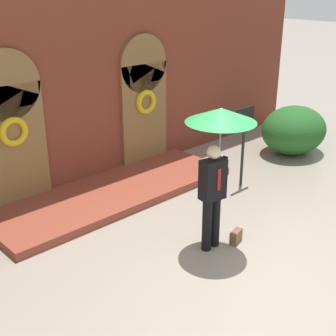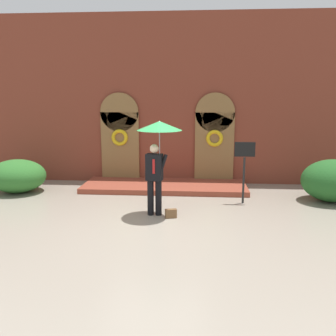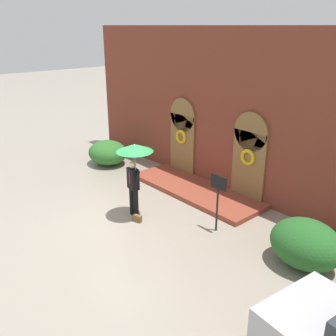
% 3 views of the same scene
% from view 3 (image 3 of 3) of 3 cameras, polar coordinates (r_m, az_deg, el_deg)
% --- Properties ---
extents(ground_plane, '(80.00, 80.00, 0.00)m').
position_cam_3_polar(ground_plane, '(11.75, -6.54, -7.67)').
color(ground_plane, gray).
extents(building_facade, '(14.00, 2.30, 5.60)m').
position_cam_3_polar(building_facade, '(13.42, 7.78, 8.17)').
color(building_facade, brown).
rests_on(building_facade, ground).
extents(person_with_umbrella, '(1.10, 1.10, 2.36)m').
position_cam_3_polar(person_with_umbrella, '(11.11, -5.16, 1.47)').
color(person_with_umbrella, black).
rests_on(person_with_umbrella, ground).
extents(handbag, '(0.30, 0.19, 0.22)m').
position_cam_3_polar(handbag, '(11.49, -4.70, -7.67)').
color(handbag, brown).
rests_on(handbag, ground).
extents(sign_post, '(0.56, 0.06, 1.72)m').
position_cam_3_polar(sign_post, '(10.62, 7.60, -3.95)').
color(sign_post, black).
rests_on(sign_post, ground).
extents(shrub_left, '(1.76, 1.57, 1.02)m').
position_cam_3_polar(shrub_left, '(16.20, -9.17, 2.34)').
color(shrub_left, '#2D6B28').
rests_on(shrub_left, ground).
extents(shrub_right, '(1.79, 1.50, 1.20)m').
position_cam_3_polar(shrub_right, '(9.91, 20.26, -10.79)').
color(shrub_right, '#235B23').
rests_on(shrub_right, ground).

